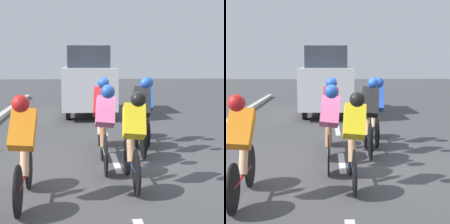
# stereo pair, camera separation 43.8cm
# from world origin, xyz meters

# --- Properties ---
(ground_plane) EXTENTS (60.00, 60.00, 0.00)m
(ground_plane) POSITION_xyz_m (0.00, 0.00, 0.00)
(ground_plane) COLOR #424244
(lane_stripe_mid) EXTENTS (0.12, 1.40, 0.01)m
(lane_stripe_mid) POSITION_xyz_m (0.00, 0.02, 0.00)
(lane_stripe_mid) COLOR white
(lane_stripe_mid) RESTS_ON ground
(lane_stripe_far) EXTENTS (0.12, 1.40, 0.01)m
(lane_stripe_far) POSITION_xyz_m (0.00, -3.18, 0.00)
(lane_stripe_far) COLOR white
(lane_stripe_far) RESTS_ON ground
(cyclist_blue) EXTENTS (0.36, 1.66, 1.52)m
(cyclist_blue) POSITION_xyz_m (-0.82, -1.59, 0.81)
(cyclist_blue) COLOR black
(cyclist_blue) RESTS_ON ground
(cyclist_pink) EXTENTS (0.37, 1.65, 1.49)m
(cyclist_pink) POSITION_xyz_m (0.23, 0.38, 0.79)
(cyclist_pink) COLOR black
(cyclist_pink) RESTS_ON ground
(cyclist_black) EXTENTS (0.38, 1.66, 1.55)m
(cyclist_black) POSITION_xyz_m (-0.57, -0.60, 0.80)
(cyclist_black) COLOR black
(cyclist_black) RESTS_ON ground
(cyclist_orange) EXTENTS (0.36, 1.67, 1.48)m
(cyclist_orange) POSITION_xyz_m (1.41, 1.89, 0.78)
(cyclist_orange) COLOR black
(cyclist_orange) RESTS_ON ground
(cyclist_red) EXTENTS (0.36, 1.66, 1.56)m
(cyclist_red) POSITION_xyz_m (0.21, -0.81, 0.82)
(cyclist_red) COLOR black
(cyclist_red) RESTS_ON ground
(cyclist_yellow) EXTENTS (0.36, 1.64, 1.45)m
(cyclist_yellow) POSITION_xyz_m (-0.13, 1.31, 0.76)
(cyclist_yellow) COLOR black
(cyclist_yellow) RESTS_ON ground
(support_car) EXTENTS (1.70, 4.05, 2.35)m
(support_car) POSITION_xyz_m (0.32, -6.40, 1.16)
(support_car) COLOR black
(support_car) RESTS_ON ground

